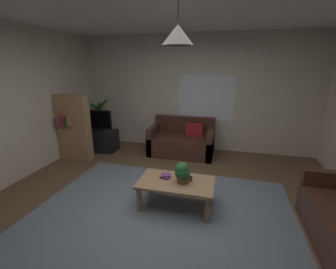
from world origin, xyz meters
name	(u,v)px	position (x,y,z in m)	size (l,w,h in m)	color
floor	(163,213)	(0.00, 0.00, -0.01)	(5.47, 5.52, 0.02)	brown
rug	(158,221)	(0.00, -0.20, 0.00)	(3.56, 3.04, 0.01)	slate
wall_back	(195,94)	(0.00, 2.79, 1.33)	(5.59, 0.06, 2.67)	beige
window_pane	(206,98)	(0.26, 2.76, 1.25)	(1.29, 0.01, 1.05)	white
couch_under_window	(182,142)	(-0.19, 2.29, 0.28)	(1.43, 0.82, 0.82)	#47281E
coffee_table	(176,185)	(0.15, 0.20, 0.34)	(1.06, 0.61, 0.40)	#A87F56
book_on_table_0	(165,177)	(-0.03, 0.25, 0.42)	(0.14, 0.10, 0.03)	#72387F
book_on_table_1	(166,175)	(-0.02, 0.27, 0.44)	(0.14, 0.11, 0.02)	#72387F
remote_on_table_0	(188,178)	(0.30, 0.31, 0.41)	(0.05, 0.16, 0.02)	black
remote_on_table_1	(188,179)	(0.30, 0.30, 0.41)	(0.05, 0.16, 0.02)	black
potted_plant_on_table	(182,172)	(0.24, 0.18, 0.56)	(0.21, 0.22, 0.30)	brown
tv_stand	(98,140)	(-2.18, 2.01, 0.25)	(0.90, 0.44, 0.50)	black
tv	(96,120)	(-2.18, 1.99, 0.75)	(0.78, 0.16, 0.49)	black
potted_palm_corner	(100,124)	(-2.37, 2.43, 0.54)	(0.71, 0.74, 1.23)	beige
bookshelf_corner	(74,127)	(-2.37, 1.41, 0.71)	(0.70, 0.31, 1.40)	#A87F56
pendant_lamp	(178,35)	(0.15, 0.20, 2.31)	(0.39, 0.39, 0.47)	black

